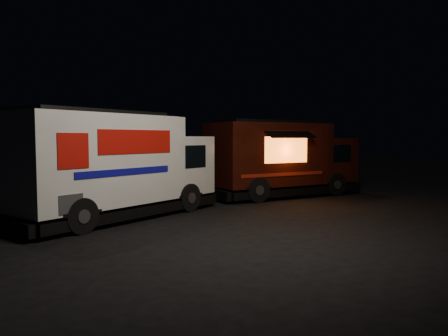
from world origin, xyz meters
TOP-DOWN VIEW (x-y plane):
  - ground at (0.00, 0.00)m, footprint 80.00×80.00m
  - white_truck at (-3.05, 1.58)m, footprint 7.17×4.08m
  - red_truck at (4.19, 1.96)m, footprint 6.73×3.28m

SIDE VIEW (x-z plane):
  - ground at x=0.00m, z-range 0.00..0.00m
  - red_truck at x=4.19m, z-range 0.00..3.00m
  - white_truck at x=-3.05m, z-range 0.00..3.08m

